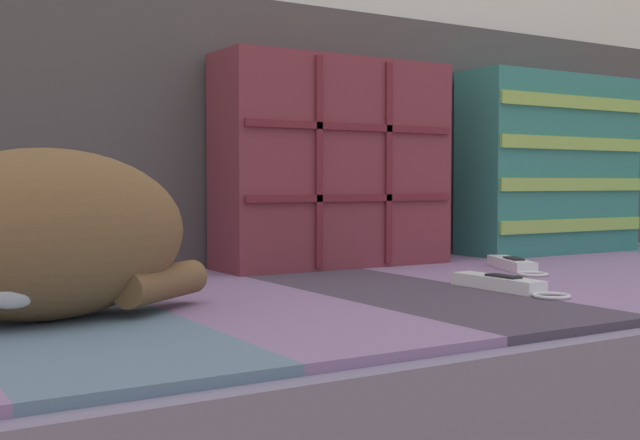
# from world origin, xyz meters

# --- Properties ---
(couch) EXTENTS (1.93, 0.90, 0.43)m
(couch) POSITION_xyz_m (0.00, 0.10, 0.21)
(couch) COLOR #3D3838
(couch) RESTS_ON ground_plane
(sofa_backrest) EXTENTS (1.89, 0.14, 0.48)m
(sofa_backrest) POSITION_xyz_m (0.00, 0.48, 0.67)
(sofa_backrest) COLOR #474242
(sofa_backrest) RESTS_ON couch
(throw_pillow_quilted) EXTENTS (0.43, 0.14, 0.37)m
(throw_pillow_quilted) POSITION_xyz_m (-0.02, 0.33, 0.62)
(throw_pillow_quilted) COLOR brown
(throw_pillow_quilted) RESTS_ON couch
(throw_pillow_striped) EXTENTS (0.42, 0.14, 0.38)m
(throw_pillow_striped) POSITION_xyz_m (0.53, 0.33, 0.62)
(throw_pillow_striped) COLOR #337A70
(throw_pillow_striped) RESTS_ON couch
(sleeping_cat) EXTENTS (0.38, 0.22, 0.19)m
(sleeping_cat) POSITION_xyz_m (-0.60, 0.01, 0.52)
(sleeping_cat) COLOR brown
(sleeping_cat) RESTS_ON couch
(game_remote_near) EXTENTS (0.05, 0.20, 0.02)m
(game_remote_near) POSITION_xyz_m (0.01, -0.06, 0.44)
(game_remote_near) COLOR white
(game_remote_near) RESTS_ON couch
(game_remote_far) EXTENTS (0.12, 0.20, 0.02)m
(game_remote_far) POSITION_xyz_m (0.21, 0.12, 0.44)
(game_remote_far) COLOR white
(game_remote_far) RESTS_ON couch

